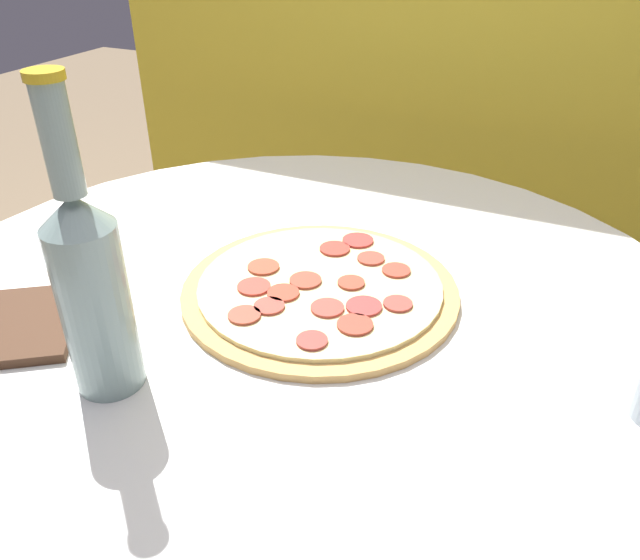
{
  "coord_description": "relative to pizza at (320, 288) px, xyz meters",
  "views": [
    {
      "loc": [
        0.3,
        -0.58,
        1.15
      ],
      "look_at": [
        0.02,
        0.03,
        0.74
      ],
      "focal_mm": 35.0,
      "sensor_mm": 36.0,
      "label": 1
    }
  ],
  "objects": [
    {
      "name": "beer_bottle",
      "position": [
        -0.13,
        -0.25,
        0.11
      ],
      "size": [
        0.07,
        0.07,
        0.32
      ],
      "color": "gray",
      "rests_on": "table"
    },
    {
      "name": "pizza",
      "position": [
        0.0,
        0.0,
        0.0
      ],
      "size": [
        0.35,
        0.35,
        0.02
      ],
      "color": "tan",
      "rests_on": "table"
    },
    {
      "name": "table",
      "position": [
        -0.02,
        -0.03,
        -0.21
      ],
      "size": [
        1.05,
        1.05,
        0.72
      ],
      "color": "silver",
      "rests_on": "ground_plane"
    },
    {
      "name": "fence_panel",
      "position": [
        -0.02,
        0.79,
        0.14
      ],
      "size": [
        1.77,
        0.04,
        1.72
      ],
      "color": "gold",
      "rests_on": "ground_plane"
    }
  ]
}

